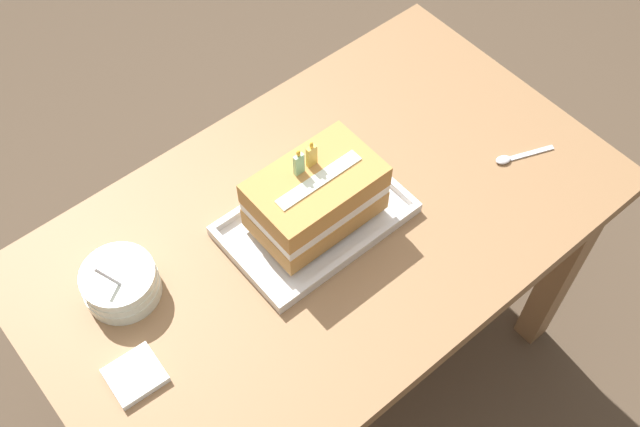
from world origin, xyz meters
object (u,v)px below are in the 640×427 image
Objects in this scene: birthday_cake at (315,197)px; serving_spoon_near_tray at (512,158)px; foil_tray at (316,221)px; napkin_pile at (135,375)px; bowl_stack at (121,283)px.

birthday_cake reaches higher than serving_spoon_near_tray.
foil_tray is 3.76× the size of napkin_pile.
bowl_stack is 0.16m from napkin_pile.
serving_spoon_near_tray is at bearing -18.45° from foil_tray.
birthday_cake is 0.42m from napkin_pile.
napkin_pile is (-0.07, -0.15, -0.02)m from bowl_stack.
birthday_cake reaches higher than foil_tray.
bowl_stack is at bearing 65.13° from napkin_pile.
napkin_pile is (-0.81, 0.09, 0.00)m from serving_spoon_near_tray.
serving_spoon_near_tray is at bearing -18.46° from birthday_cake.
bowl_stack is at bearing 162.51° from serving_spoon_near_tray.
serving_spoon_near_tray is (0.39, -0.13, -0.08)m from birthday_cake.
bowl_stack reaches higher than foil_tray.
bowl_stack is at bearing 163.61° from foil_tray.
foil_tray reaches higher than napkin_pile.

